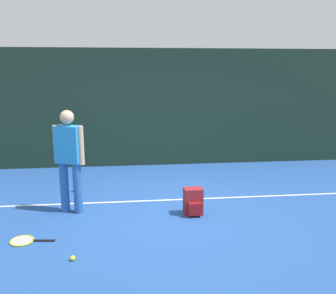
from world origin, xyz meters
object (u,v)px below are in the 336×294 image
(backpack, at_px, (193,202))
(water_bottle, at_px, (79,186))
(tennis_player, at_px, (69,155))
(tennis_ball_near_player, at_px, (73,258))
(tennis_racket, at_px, (24,241))

(backpack, relative_size, water_bottle, 1.66)
(tennis_player, bearing_deg, tennis_ball_near_player, 118.78)
(tennis_player, height_order, backpack, tennis_player)
(tennis_ball_near_player, xyz_separation_m, water_bottle, (-0.25, 2.60, 0.10))
(tennis_player, relative_size, tennis_ball_near_player, 25.76)
(tennis_racket, height_order, backpack, backpack)
(tennis_player, bearing_deg, water_bottle, -68.87)
(tennis_player, bearing_deg, tennis_racket, 84.03)
(backpack, xyz_separation_m, tennis_ball_near_player, (-1.75, -1.28, -0.18))
(backpack, bearing_deg, tennis_ball_near_player, -146.49)
(backpack, bearing_deg, tennis_player, 167.83)
(tennis_player, distance_m, tennis_ball_near_player, 1.88)
(tennis_racket, relative_size, tennis_ball_near_player, 9.49)
(tennis_racket, xyz_separation_m, backpack, (2.49, 0.69, 0.20))
(tennis_ball_near_player, bearing_deg, backpack, 36.33)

